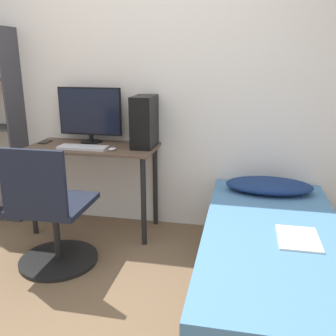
{
  "coord_description": "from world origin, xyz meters",
  "views": [
    {
      "loc": [
        0.88,
        -1.7,
        1.51
      ],
      "look_at": [
        0.37,
        0.8,
        0.75
      ],
      "focal_mm": 40.0,
      "sensor_mm": 36.0,
      "label": 1
    }
  ],
  "objects_px": {
    "keyboard": "(83,147)",
    "bed": "(271,264)",
    "office_chair": "(51,221)",
    "pc_tower": "(144,122)",
    "monitor": "(90,114)"
  },
  "relations": [
    {
      "from": "bed",
      "to": "monitor",
      "type": "relative_size",
      "value": 3.37
    },
    {
      "from": "bed",
      "to": "keyboard",
      "type": "bearing_deg",
      "value": 158.04
    },
    {
      "from": "office_chair",
      "to": "bed",
      "type": "bearing_deg",
      "value": -1.97
    },
    {
      "from": "office_chair",
      "to": "monitor",
      "type": "relative_size",
      "value": 1.63
    },
    {
      "from": "office_chair",
      "to": "keyboard",
      "type": "bearing_deg",
      "value": 87.44
    },
    {
      "from": "bed",
      "to": "monitor",
      "type": "xyz_separation_m",
      "value": [
        -1.56,
        0.87,
        0.8
      ]
    },
    {
      "from": "pc_tower",
      "to": "bed",
      "type": "bearing_deg",
      "value": -37.24
    },
    {
      "from": "monitor",
      "to": "pc_tower",
      "type": "distance_m",
      "value": 0.52
    },
    {
      "from": "bed",
      "to": "pc_tower",
      "type": "bearing_deg",
      "value": 142.76
    },
    {
      "from": "monitor",
      "to": "pc_tower",
      "type": "height_order",
      "value": "monitor"
    },
    {
      "from": "bed",
      "to": "monitor",
      "type": "height_order",
      "value": "monitor"
    },
    {
      "from": "office_chair",
      "to": "pc_tower",
      "type": "bearing_deg",
      "value": 55.26
    },
    {
      "from": "keyboard",
      "to": "pc_tower",
      "type": "relative_size",
      "value": 0.97
    },
    {
      "from": "keyboard",
      "to": "bed",
      "type": "bearing_deg",
      "value": -21.96
    },
    {
      "from": "office_chair",
      "to": "bed",
      "type": "relative_size",
      "value": 0.48
    }
  ]
}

